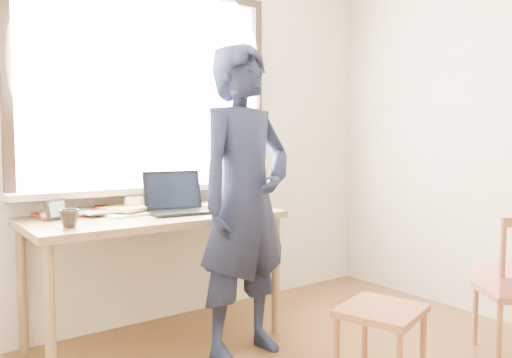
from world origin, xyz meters
TOP-DOWN VIEW (x-y plane):
  - room_shell at (-0.02, 0.20)m, footprint 3.52×4.02m
  - desk at (-0.34, 1.63)m, footprint 1.50×0.75m
  - laptop at (-0.20, 1.60)m, footprint 0.41×0.35m
  - mug_white at (-0.40, 1.80)m, footprint 0.17×0.17m
  - mug_dark at (-0.90, 1.44)m, footprint 0.13×0.13m
  - mouse at (0.06, 1.53)m, footprint 0.09×0.06m
  - desk_clutter at (-0.63, 1.79)m, footprint 0.91×0.54m
  - book_a at (-0.73, 1.87)m, footprint 0.31×0.35m
  - book_b at (0.01, 1.84)m, footprint 0.31×0.32m
  - picture_frame at (-0.89, 1.73)m, footprint 0.13×0.08m
  - work_chair at (0.35, 0.45)m, footprint 0.49×0.48m
  - person at (0.01, 1.17)m, footprint 0.71×0.52m

SIDE VIEW (x-z plane):
  - work_chair at x=0.35m, z-range 0.14..0.55m
  - desk at x=-0.34m, z-range 0.32..1.12m
  - book_b at x=0.01m, z-range 0.80..0.82m
  - book_a at x=-0.73m, z-range 0.80..0.83m
  - mouse at x=0.06m, z-range 0.80..0.84m
  - desk_clutter at x=-0.63m, z-range 0.80..0.85m
  - mug_dark at x=-0.90m, z-range 0.80..0.90m
  - mug_white at x=-0.40m, z-range 0.80..0.90m
  - picture_frame at x=-0.89m, z-range 0.80..0.91m
  - laptop at x=-0.20m, z-range 0.74..0.99m
  - person at x=0.01m, z-range 0.00..1.80m
  - room_shell at x=-0.02m, z-range 0.33..2.94m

